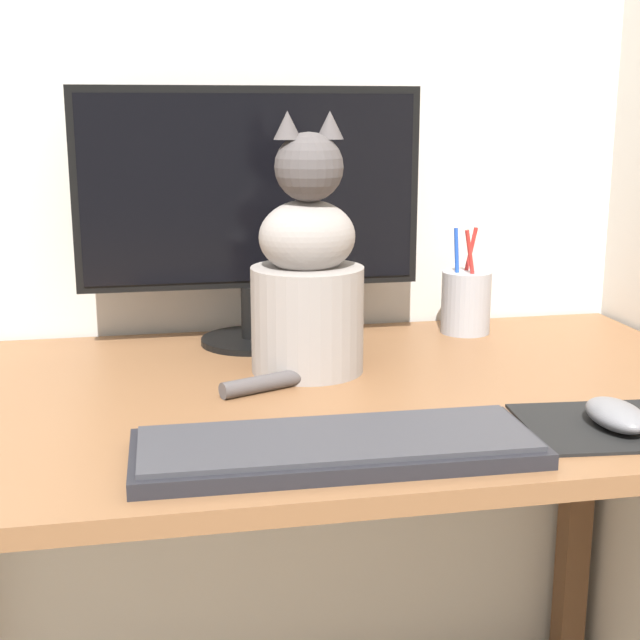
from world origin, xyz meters
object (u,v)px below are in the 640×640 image
(keyboard, at_px, (337,447))
(cat, at_px, (307,278))
(monitor, at_px, (250,203))
(computer_mouse_right, at_px, (616,415))
(pen_cup, at_px, (466,301))

(keyboard, distance_m, cat, 0.36)
(monitor, bearing_deg, computer_mouse_right, -52.48)
(pen_cup, bearing_deg, cat, -150.22)
(keyboard, bearing_deg, computer_mouse_right, 3.53)
(monitor, relative_size, computer_mouse_right, 5.23)
(keyboard, height_order, pen_cup, pen_cup)
(computer_mouse_right, height_order, cat, cat)
(monitor, bearing_deg, pen_cup, 0.56)
(cat, bearing_deg, keyboard, -97.75)
(monitor, xyz_separation_m, pen_cup, (0.37, 0.00, -0.18))
(computer_mouse_right, bearing_deg, keyboard, -177.50)
(keyboard, bearing_deg, pen_cup, 57.61)
(monitor, height_order, keyboard, monitor)
(keyboard, height_order, cat, cat)
(keyboard, bearing_deg, cat, 86.18)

